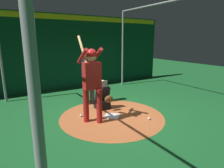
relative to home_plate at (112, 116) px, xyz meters
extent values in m
plane|color=#195B28|center=(0.00, 0.00, -0.01)|extent=(26.02, 26.02, 0.00)
cylinder|color=#B76033|center=(0.00, 0.00, -0.01)|extent=(2.95, 2.95, 0.01)
cube|color=white|center=(0.00, 0.00, 0.00)|extent=(0.59, 0.59, 0.01)
cylinder|color=maroon|center=(0.18, -0.50, 0.44)|extent=(0.15, 0.15, 0.91)
cylinder|color=maroon|center=(-0.06, -0.77, 0.44)|extent=(0.15, 0.15, 0.91)
cube|color=#B21E1E|center=(0.06, -0.63, 1.24)|extent=(0.22, 0.44, 0.68)
cylinder|color=#B21E1E|center=(-0.04, -0.43, 1.73)|extent=(0.55, 0.09, 0.42)
cylinder|color=#B21E1E|center=(-0.04, -0.83, 1.73)|extent=(0.55, 0.09, 0.42)
sphere|color=tan|center=(0.06, -0.63, 1.72)|extent=(0.24, 0.24, 0.24)
sphere|color=#A51414|center=(0.06, -0.63, 1.78)|extent=(0.26, 0.26, 0.26)
cylinder|color=tan|center=(-0.16, -0.76, 1.86)|extent=(0.54, 0.06, 0.73)
cube|color=black|center=(-0.71, 0.07, 0.13)|extent=(0.40, 0.40, 0.29)
cube|color=black|center=(-0.67, 0.07, 0.49)|extent=(0.31, 0.40, 0.47)
sphere|color=beige|center=(-0.65, 0.07, 0.82)|extent=(0.22, 0.22, 0.22)
cube|color=gray|center=(-0.55, 0.07, 0.82)|extent=(0.03, 0.20, 0.20)
ellipsoid|color=brown|center=(-0.39, 0.13, 0.38)|extent=(0.12, 0.28, 0.22)
cylinder|color=#4C4C51|center=(-1.33, 0.03, 0.43)|extent=(0.15, 0.15, 0.88)
cylinder|color=#4C4C51|center=(-1.33, -0.17, 0.43)|extent=(0.15, 0.15, 0.88)
cube|color=#1E2338|center=(-1.33, -0.07, 1.22)|extent=(0.22, 0.42, 0.70)
cylinder|color=#1E2338|center=(-1.33, 0.13, 1.27)|extent=(0.09, 0.09, 0.59)
cylinder|color=#1E2338|center=(-1.33, -0.27, 1.27)|extent=(0.09, 0.09, 0.59)
sphere|color=brown|center=(-1.33, -0.07, 1.69)|extent=(0.23, 0.23, 0.23)
cube|color=#0C3D26|center=(-3.81, 0.00, 1.58)|extent=(0.20, 10.02, 3.18)
cube|color=yellow|center=(-3.70, 0.00, 3.02)|extent=(0.03, 9.82, 0.20)
cylinder|color=gray|center=(-3.11, -2.49, 1.67)|extent=(0.08, 0.08, 3.36)
cylinder|color=gray|center=(3.11, -2.49, 1.67)|extent=(0.08, 0.08, 3.36)
cylinder|color=gray|center=(-3.11, 2.49, 1.67)|extent=(0.08, 0.08, 3.36)
sphere|color=white|center=(-0.43, -0.77, 0.03)|extent=(0.07, 0.07, 0.07)
sphere|color=white|center=(0.74, 0.73, 0.03)|extent=(0.07, 0.07, 0.07)
camera|label=1|loc=(4.38, -2.68, 2.14)|focal=30.82mm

